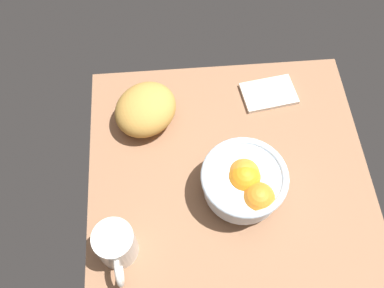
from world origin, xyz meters
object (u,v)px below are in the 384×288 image
object	(u,v)px
fruit_bowl	(245,183)
napkin_folded	(269,94)
mug	(116,246)
bread_loaf	(146,109)

from	to	relation	value
fruit_bowl	napkin_folded	xyz separation A→B (cm)	(-10.61, -26.71, -5.43)
mug	bread_loaf	bearing A→B (deg)	-102.02
napkin_folded	mug	xyz separation A→B (cm)	(38.92, 38.11, 4.27)
napkin_folded	bread_loaf	bearing A→B (deg)	8.98
fruit_bowl	bread_loaf	world-z (taller)	fruit_bowl
mug	napkin_folded	bearing A→B (deg)	-135.60
bread_loaf	napkin_folded	bearing A→B (deg)	-171.02
napkin_folded	mug	distance (cm)	54.64
mug	fruit_bowl	bearing A→B (deg)	-158.06
fruit_bowl	mug	bearing A→B (deg)	21.94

